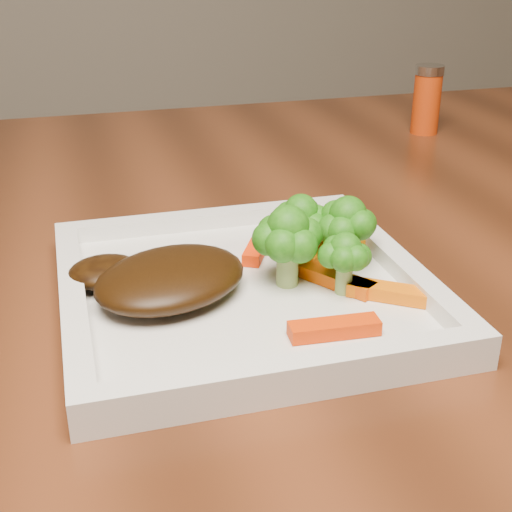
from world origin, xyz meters
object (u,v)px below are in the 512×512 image
object	(u,v)px
dining_table	(468,447)
spice_shaker	(427,100)
plate	(243,294)
steak	(170,278)

from	to	relation	value
dining_table	spice_shaker	size ratio (longest dim) A/B	17.39
plate	steak	world-z (taller)	steak
spice_shaker	steak	bearing A→B (deg)	-136.19
plate	spice_shaker	xyz separation A→B (m)	(0.36, 0.40, 0.04)
dining_table	spice_shaker	world-z (taller)	spice_shaker
spice_shaker	plate	bearing A→B (deg)	-132.12
steak	spice_shaker	size ratio (longest dim) A/B	1.29
dining_table	spice_shaker	bearing A→B (deg)	88.39
plate	steak	xyz separation A→B (m)	(-0.06, 0.00, 0.02)
plate	spice_shaker	bearing A→B (deg)	47.88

